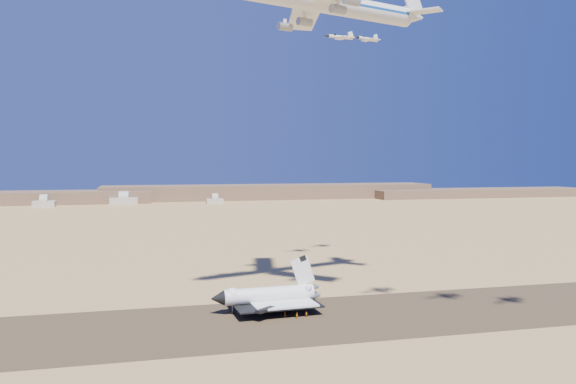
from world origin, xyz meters
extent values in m
plane|color=#AE844D|center=(0.00, 0.00, 0.00)|extent=(1200.00, 1200.00, 0.00)
cube|color=#4B3A25|center=(0.00, 0.00, 0.03)|extent=(600.00, 50.00, 0.06)
cube|color=brown|center=(120.00, 540.00, 9.00)|extent=(420.00, 60.00, 18.00)
cube|color=brown|center=(400.00, 510.00, 5.50)|extent=(300.00, 60.00, 11.00)
cube|color=beige|center=(-140.00, 470.00, 3.25)|extent=(22.00, 14.00, 6.50)
cube|color=beige|center=(-60.00, 485.00, 3.75)|extent=(30.00, 15.00, 7.50)
cube|color=beige|center=(40.00, 475.00, 2.75)|extent=(19.00, 12.50, 5.50)
cylinder|color=white|center=(5.39, 11.93, 5.45)|extent=(29.32, 6.94, 5.08)
cone|color=black|center=(-11.10, 10.87, 5.45)|extent=(4.39, 5.08, 4.83)
sphere|color=white|center=(-6.39, 11.17, 6.17)|extent=(4.72, 4.72, 4.72)
cube|color=white|center=(9.02, 12.16, 3.36)|extent=(21.34, 23.03, 0.82)
cube|color=black|center=(7.20, 12.05, 2.95)|extent=(28.59, 23.50, 0.45)
cube|color=white|center=(17.17, 12.69, 12.53)|extent=(8.44, 1.18, 10.46)
cylinder|color=gray|center=(-6.39, 11.17, 1.45)|extent=(0.33, 0.33, 2.91)
cylinder|color=black|center=(-6.39, 11.17, 0.50)|extent=(1.02, 0.47, 1.00)
cylinder|color=gray|center=(11.12, 7.75, 1.45)|extent=(0.33, 0.33, 2.91)
cylinder|color=black|center=(11.12, 7.75, 0.50)|extent=(1.02, 0.47, 1.00)
cylinder|color=gray|center=(10.54, 16.81, 1.45)|extent=(0.33, 0.33, 2.91)
cylinder|color=black|center=(10.54, 16.81, 0.50)|extent=(1.02, 0.47, 1.00)
cylinder|color=silver|center=(25.81, 15.88, 100.71)|extent=(70.43, 28.39, 6.76)
cube|color=silver|center=(22.65, 32.61, 99.44)|extent=(14.96, 32.86, 0.74)
cube|color=silver|center=(64.10, 20.96, 101.76)|extent=(12.51, 12.10, 0.53)
cube|color=silver|center=(59.90, 34.03, 101.76)|extent=(8.13, 12.58, 0.53)
cylinder|color=gray|center=(26.70, 6.18, 96.27)|extent=(5.87, 4.23, 2.75)
cylinder|color=gray|center=(27.60, -3.51, 96.27)|extent=(5.87, 4.23, 2.75)
cylinder|color=gray|center=(20.89, 24.28, 96.27)|extent=(5.87, 4.23, 2.75)
cylinder|color=gray|center=(15.97, 32.68, 96.27)|extent=(5.87, 4.23, 2.75)
imported|color=orange|center=(8.90, 3.36, 0.96)|extent=(0.47, 0.68, 1.80)
imported|color=orange|center=(12.30, 1.67, 0.94)|extent=(0.72, 0.97, 1.77)
imported|color=orange|center=(15.53, 2.33, 0.91)|extent=(1.11, 0.87, 1.70)
cylinder|color=silver|center=(48.05, 65.12, 101.19)|extent=(11.60, 3.44, 1.35)
cone|color=black|center=(41.24, 63.86, 101.19)|extent=(2.69, 1.69, 1.25)
sphere|color=black|center=(45.21, 64.59, 101.68)|extent=(1.35, 1.35, 1.35)
cube|color=silver|center=(49.00, 65.30, 101.00)|extent=(4.72, 8.19, 0.24)
cube|color=silver|center=(52.78, 66.00, 101.19)|extent=(2.96, 5.12, 0.19)
cube|color=silver|center=(52.97, 66.04, 102.54)|extent=(2.91, 0.77, 3.26)
cylinder|color=silver|center=(65.27, 77.10, 103.75)|extent=(11.18, 5.55, 1.34)
cone|color=black|center=(58.86, 74.52, 103.75)|extent=(2.78, 2.09, 1.25)
sphere|color=black|center=(62.60, 76.03, 104.23)|extent=(1.34, 1.34, 1.34)
cube|color=silver|center=(66.16, 77.46, 103.56)|extent=(5.98, 8.37, 0.24)
cube|color=silver|center=(69.72, 78.89, 103.75)|extent=(3.75, 5.24, 0.19)
cube|color=silver|center=(69.89, 78.97, 105.09)|extent=(2.78, 1.31, 3.25)
camera|label=1|loc=(-31.26, -163.62, 48.72)|focal=35.00mm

